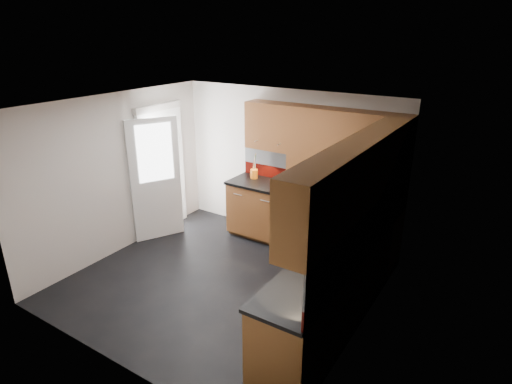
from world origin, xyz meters
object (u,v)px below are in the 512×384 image
Objects in this scene: toaster at (393,201)px; food_processor at (372,209)px; utensil_pot at (254,173)px; gas_hob at (303,191)px.

food_processor reaches higher than toaster.
gas_hob is at bearing -8.18° from utensil_pot.
toaster is at bearing 6.71° from gas_hob.
gas_hob is at bearing 161.89° from food_processor.
utensil_pot is 1.65× the size of toaster.
utensil_pot is 2.26m from toaster.
utensil_pot is (-0.96, 0.14, 0.08)m from gas_hob.
utensil_pot is at bearing 171.82° from gas_hob.
utensil_pot reaches higher than food_processor.
food_processor is at bearing -13.78° from utensil_pot.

